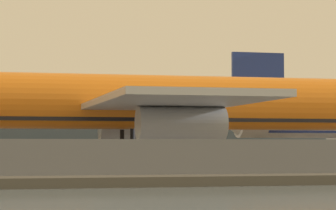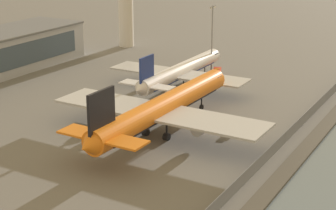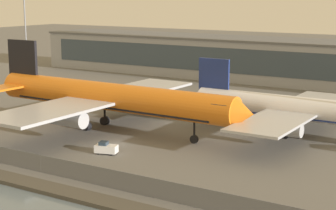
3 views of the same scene
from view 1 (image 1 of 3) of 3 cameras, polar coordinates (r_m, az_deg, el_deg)
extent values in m
plane|color=#66635E|center=(63.32, 7.11, -4.70)|extent=(500.00, 500.00, 0.00)
cylinder|color=orange|center=(68.28, -0.24, 0.20)|extent=(46.90, 5.29, 4.66)
cube|color=black|center=(68.23, -0.24, -0.88)|extent=(39.86, 4.26, 0.84)
cube|color=#B7BABF|center=(78.81, -3.75, -0.63)|extent=(10.61, 22.62, 0.47)
cube|color=#B7BABF|center=(56.79, 0.03, 0.24)|extent=(10.61, 22.62, 0.47)
cylinder|color=#B7BABF|center=(77.25, -2.51, -1.71)|extent=(6.59, 2.65, 2.56)
cylinder|color=#B7BABF|center=(58.81, 0.96, -1.35)|extent=(6.59, 2.65, 2.56)
cylinder|color=black|center=(69.93, -3.32, -2.90)|extent=(0.37, 0.37, 2.73)
cylinder|color=black|center=(69.94, -3.32, -4.01)|extent=(1.51, 1.07, 1.50)
cylinder|color=black|center=(65.11, -2.57, -2.90)|extent=(0.37, 0.37, 2.73)
cylinder|color=black|center=(65.13, -2.57, -4.10)|extent=(1.51, 1.07, 1.50)
cone|color=white|center=(82.81, 4.32, -1.04)|extent=(2.50, 3.46, 3.44)
cube|color=navy|center=(84.12, 6.47, 1.55)|extent=(5.71, 0.49, 6.50)
cube|color=white|center=(87.07, 5.72, -0.94)|extent=(3.84, 6.72, 0.31)
cube|color=white|center=(80.79, 7.31, -0.78)|extent=(3.84, 6.72, 0.31)
cube|color=white|center=(59.67, 10.46, -4.07)|extent=(3.53, 2.46, 1.11)
cube|color=#283847|center=(59.39, 10.16, -3.30)|extent=(1.44, 1.55, 0.50)
cylinder|color=black|center=(58.51, 10.18, -4.49)|extent=(0.73, 0.41, 0.70)
cylinder|color=black|center=(59.54, 9.31, -4.47)|extent=(0.73, 0.41, 0.70)
cylinder|color=black|center=(59.84, 11.61, -4.44)|extent=(0.73, 0.41, 0.70)
cylinder|color=black|center=(60.84, 10.74, -4.42)|extent=(0.73, 0.41, 0.70)
cube|color=#9EA3AD|center=(131.64, -11.60, -1.42)|extent=(113.49, 17.85, 10.55)
cube|color=#3D4C5B|center=(122.66, -11.41, -1.07)|extent=(104.41, 0.16, 6.33)
cube|color=#5B5E63|center=(131.89, -11.58, 0.98)|extent=(114.09, 18.45, 0.50)
camera|label=2|loc=(86.39, -93.19, 27.15)|focal=60.00mm
camera|label=3|loc=(77.04, 80.69, 15.19)|focal=60.00mm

